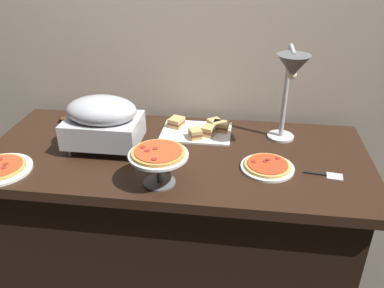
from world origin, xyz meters
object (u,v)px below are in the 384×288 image
Objects in this scene: sauce_cup_near at (64,120)px; sauce_cup_far at (66,129)px; pizza_plate_raised_stand at (158,157)px; serving_spatula at (325,175)px; pizza_plate_front at (267,166)px; sandwich_platter at (200,129)px; chafing_dish at (102,120)px; heat_lamp at (291,75)px; pizza_plate_center at (0,168)px.

sauce_cup_near is 0.89× the size of sauce_cup_far.
pizza_plate_raised_stand is 4.49× the size of sauce_cup_near.
pizza_plate_raised_stand is 0.75m from serving_spatula.
pizza_plate_raised_stand reaches higher than pizza_plate_front.
sandwich_platter is 2.16× the size of serving_spatula.
serving_spatula is (1.39, -0.38, -0.01)m from sauce_cup_near.
pizza_plate_raised_stand reaches higher than serving_spatula.
chafing_dish is 1.08m from serving_spatula.
heat_lamp is 1.28m from sauce_cup_near.
sauce_cup_far is (0.06, -0.12, 0.00)m from sauce_cup_near.
heat_lamp is 0.48m from serving_spatula.
heat_lamp reaches higher than sandwich_platter.
pizza_plate_front is 1.19m from sauce_cup_near.
serving_spatula is (1.06, -0.12, -0.15)m from chafing_dish.
sandwich_platter reaches higher than pizza_plate_center.
sauce_cup_near is 1.44m from serving_spatula.
heat_lamp is 1.21m from sauce_cup_far.
pizza_plate_front is 4.34× the size of sauce_cup_near.
serving_spatula is at bearing -6.40° from chafing_dish.
serving_spatula is at bearing -51.29° from heat_lamp.
pizza_plate_raised_stand is at bearing -0.11° from pizza_plate_center.
heat_lamp is 1.74× the size of pizza_plate_center.
heat_lamp is 0.71m from pizza_plate_raised_stand.
pizza_plate_raised_stand is (0.34, -0.28, -0.02)m from chafing_dish.
heat_lamp reaches higher than pizza_plate_center.
pizza_plate_raised_stand is 0.68× the size of sandwich_platter.
sauce_cup_far is at bearing -172.58° from sandwich_platter.
heat_lamp is 8.81× the size of sauce_cup_near.
pizza_plate_raised_stand reaches higher than sauce_cup_far.
sauce_cup_far is at bearing 152.42° from chafing_dish.
sandwich_platter is 0.72m from sauce_cup_far.
chafing_dish is 0.92m from heat_lamp.
heat_lamp is at bearing 16.23° from pizza_plate_center.
chafing_dish is at bearing -27.58° from sauce_cup_far.
pizza_plate_front is at bearing -6.73° from chafing_dish.
serving_spatula is (0.61, -0.35, -0.02)m from sandwich_platter.
sauce_cup_far is (-0.27, 0.14, -0.13)m from chafing_dish.
pizza_plate_raised_stand is at bearing -34.60° from sauce_cup_far.
chafing_dish is 0.52m from sandwich_platter.
sauce_cup_near is 0.14m from sauce_cup_far.
pizza_plate_raised_stand is at bearing -167.78° from serving_spatula.
chafing_dish is at bearing 173.27° from pizza_plate_front.
chafing_dish is 6.41× the size of sauce_cup_near.
sandwich_platter reaches higher than sauce_cup_near.
chafing_dish is at bearing -173.44° from heat_lamp.
chafing_dish reaches higher than sauce_cup_near.
sauce_cup_far is 0.37× the size of serving_spatula.
chafing_dish is 0.44m from pizza_plate_raised_stand.
heat_lamp reaches higher than serving_spatula.
heat_lamp is at bearing 6.56° from chafing_dish.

